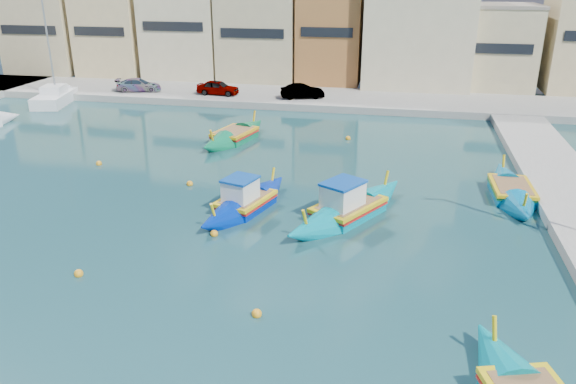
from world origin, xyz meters
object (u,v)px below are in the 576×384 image
(church_block, at_px, (421,2))
(luzzu_green, at_px, (235,137))
(yacht_north, at_px, (62,95))
(luzzu_turquoise_cabin, at_px, (348,210))
(luzzu_cyan_mid, at_px, (511,192))
(luzzu_blue_cabin, at_px, (245,203))

(church_block, bearing_deg, luzzu_green, -119.99)
(church_block, distance_m, luzzu_green, 26.14)
(yacht_north, bearing_deg, church_block, 20.32)
(church_block, bearing_deg, luzzu_turquoise_cabin, -95.52)
(church_block, bearing_deg, yacht_north, -159.68)
(church_block, relative_size, luzzu_turquoise_cabin, 2.09)
(church_block, xyz_separation_m, luzzu_green, (-12.42, -21.52, -8.13))
(luzzu_turquoise_cabin, relative_size, yacht_north, 0.82)
(church_block, height_order, luzzu_green, church_block)
(luzzu_turquoise_cabin, relative_size, luzzu_cyan_mid, 1.10)
(luzzu_cyan_mid, bearing_deg, luzzu_green, 157.22)
(church_block, xyz_separation_m, luzzu_turquoise_cabin, (-3.20, -33.13, -8.05))
(luzzu_green, bearing_deg, luzzu_cyan_mid, -22.78)
(luzzu_turquoise_cabin, bearing_deg, church_block, 84.48)
(church_block, xyz_separation_m, luzzu_cyan_mid, (5.00, -28.83, -8.15))
(church_block, bearing_deg, luzzu_blue_cabin, -104.07)
(church_block, distance_m, yacht_north, 35.03)
(luzzu_turquoise_cabin, height_order, luzzu_blue_cabin, luzzu_turquoise_cabin)
(luzzu_cyan_mid, height_order, luzzu_green, luzzu_green)
(church_block, relative_size, luzzu_green, 2.26)
(luzzu_cyan_mid, bearing_deg, luzzu_blue_cabin, -161.64)
(luzzu_blue_cabin, bearing_deg, yacht_north, 137.84)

